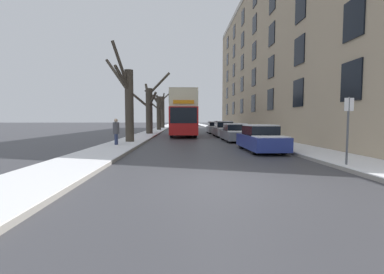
{
  "coord_description": "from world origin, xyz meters",
  "views": [
    {
      "loc": [
        -1.34,
        -6.71,
        1.68
      ],
      "look_at": [
        -0.42,
        15.42,
        0.2
      ],
      "focal_mm": 24.0,
      "sensor_mm": 36.0,
      "label": 1
    }
  ],
  "objects_px": {
    "bare_tree_left_1": "(149,108)",
    "street_sign_post": "(348,128)",
    "double_decker_bus": "(183,112)",
    "parked_car_1": "(235,133)",
    "pedestrian_left_sidewalk": "(116,132)",
    "bare_tree_left_3": "(163,110)",
    "parked_car_0": "(260,139)",
    "parked_car_2": "(224,130)",
    "bare_tree_left_2": "(158,111)",
    "bare_tree_left_0": "(128,101)",
    "parked_car_3": "(215,128)"
  },
  "relations": [
    {
      "from": "bare_tree_left_0",
      "to": "bare_tree_left_3",
      "type": "distance_m",
      "value": 32.19
    },
    {
      "from": "bare_tree_left_3",
      "to": "parked_car_2",
      "type": "height_order",
      "value": "bare_tree_left_3"
    },
    {
      "from": "double_decker_bus",
      "to": "parked_car_2",
      "type": "bearing_deg",
      "value": -23.55
    },
    {
      "from": "parked_car_2",
      "to": "pedestrian_left_sidewalk",
      "type": "distance_m",
      "value": 12.66
    },
    {
      "from": "bare_tree_left_2",
      "to": "pedestrian_left_sidewalk",
      "type": "xyz_separation_m",
      "value": [
        -0.34,
        -24.45,
        -2.16
      ]
    },
    {
      "from": "parked_car_2",
      "to": "bare_tree_left_2",
      "type": "bearing_deg",
      "value": 118.0
    },
    {
      "from": "bare_tree_left_2",
      "to": "bare_tree_left_3",
      "type": "height_order",
      "value": "bare_tree_left_3"
    },
    {
      "from": "double_decker_bus",
      "to": "parked_car_1",
      "type": "bearing_deg",
      "value": -61.13
    },
    {
      "from": "bare_tree_left_2",
      "to": "bare_tree_left_3",
      "type": "relative_size",
      "value": 0.93
    },
    {
      "from": "bare_tree_left_0",
      "to": "parked_car_2",
      "type": "xyz_separation_m",
      "value": [
        7.97,
        7.34,
        -2.26
      ]
    },
    {
      "from": "parked_car_1",
      "to": "pedestrian_left_sidewalk",
      "type": "relative_size",
      "value": 2.44
    },
    {
      "from": "bare_tree_left_1",
      "to": "pedestrian_left_sidewalk",
      "type": "relative_size",
      "value": 3.98
    },
    {
      "from": "bare_tree_left_2",
      "to": "double_decker_bus",
      "type": "bearing_deg",
      "value": -73.59
    },
    {
      "from": "bare_tree_left_1",
      "to": "parked_car_3",
      "type": "height_order",
      "value": "bare_tree_left_1"
    },
    {
      "from": "parked_car_1",
      "to": "double_decker_bus",
      "type": "bearing_deg",
      "value": 118.87
    },
    {
      "from": "bare_tree_left_2",
      "to": "parked_car_0",
      "type": "distance_m",
      "value": 28.06
    },
    {
      "from": "parked_car_1",
      "to": "bare_tree_left_0",
      "type": "bearing_deg",
      "value": -167.46
    },
    {
      "from": "bare_tree_left_1",
      "to": "street_sign_post",
      "type": "relative_size",
      "value": 2.87
    },
    {
      "from": "bare_tree_left_0",
      "to": "double_decker_bus",
      "type": "bearing_deg",
      "value": 66.65
    },
    {
      "from": "parked_car_3",
      "to": "bare_tree_left_0",
      "type": "bearing_deg",
      "value": -119.76
    },
    {
      "from": "bare_tree_left_1",
      "to": "double_decker_bus",
      "type": "relative_size",
      "value": 0.68
    },
    {
      "from": "pedestrian_left_sidewalk",
      "to": "bare_tree_left_0",
      "type": "bearing_deg",
      "value": -9.63
    },
    {
      "from": "bare_tree_left_0",
      "to": "parked_car_1",
      "type": "height_order",
      "value": "bare_tree_left_0"
    },
    {
      "from": "parked_car_0",
      "to": "parked_car_1",
      "type": "relative_size",
      "value": 0.99
    },
    {
      "from": "bare_tree_left_0",
      "to": "bare_tree_left_1",
      "type": "relative_size",
      "value": 0.97
    },
    {
      "from": "double_decker_bus",
      "to": "parked_car_2",
      "type": "relative_size",
      "value": 2.29
    },
    {
      "from": "parked_car_0",
      "to": "street_sign_post",
      "type": "height_order",
      "value": "street_sign_post"
    },
    {
      "from": "parked_car_3",
      "to": "street_sign_post",
      "type": "bearing_deg",
      "value": -86.66
    },
    {
      "from": "bare_tree_left_0",
      "to": "parked_car_2",
      "type": "bearing_deg",
      "value": 42.65
    },
    {
      "from": "bare_tree_left_0",
      "to": "parked_car_3",
      "type": "height_order",
      "value": "bare_tree_left_0"
    },
    {
      "from": "double_decker_bus",
      "to": "parked_car_0",
      "type": "bearing_deg",
      "value": -73.6
    },
    {
      "from": "bare_tree_left_1",
      "to": "bare_tree_left_3",
      "type": "bearing_deg",
      "value": 90.21
    },
    {
      "from": "bare_tree_left_2",
      "to": "parked_car_1",
      "type": "distance_m",
      "value": 22.02
    },
    {
      "from": "bare_tree_left_1",
      "to": "parked_car_0",
      "type": "bearing_deg",
      "value": -63.27
    },
    {
      "from": "bare_tree_left_2",
      "to": "pedestrian_left_sidewalk",
      "type": "relative_size",
      "value": 3.94
    },
    {
      "from": "parked_car_1",
      "to": "pedestrian_left_sidewalk",
      "type": "height_order",
      "value": "pedestrian_left_sidewalk"
    },
    {
      "from": "parked_car_2",
      "to": "bare_tree_left_3",
      "type": "bearing_deg",
      "value": 107.63
    },
    {
      "from": "street_sign_post",
      "to": "bare_tree_left_3",
      "type": "bearing_deg",
      "value": 102.48
    },
    {
      "from": "parked_car_0",
      "to": "street_sign_post",
      "type": "distance_m",
      "value": 5.34
    },
    {
      "from": "bare_tree_left_1",
      "to": "bare_tree_left_2",
      "type": "distance_m",
      "value": 11.29
    },
    {
      "from": "pedestrian_left_sidewalk",
      "to": "parked_car_0",
      "type": "bearing_deg",
      "value": -108.92
    },
    {
      "from": "bare_tree_left_0",
      "to": "double_decker_bus",
      "type": "distance_m",
      "value": 9.92
    },
    {
      "from": "bare_tree_left_2",
      "to": "street_sign_post",
      "type": "height_order",
      "value": "bare_tree_left_2"
    },
    {
      "from": "parked_car_0",
      "to": "parked_car_1",
      "type": "distance_m",
      "value": 6.4
    },
    {
      "from": "bare_tree_left_3",
      "to": "parked_car_0",
      "type": "xyz_separation_m",
      "value": [
        7.89,
        -36.81,
        -2.96
      ]
    },
    {
      "from": "bare_tree_left_0",
      "to": "double_decker_bus",
      "type": "height_order",
      "value": "bare_tree_left_0"
    },
    {
      "from": "bare_tree_left_3",
      "to": "street_sign_post",
      "type": "relative_size",
      "value": 3.05
    },
    {
      "from": "double_decker_bus",
      "to": "pedestrian_left_sidewalk",
      "type": "distance_m",
      "value": 12.22
    },
    {
      "from": "street_sign_post",
      "to": "parked_car_2",
      "type": "bearing_deg",
      "value": 94.62
    },
    {
      "from": "parked_car_1",
      "to": "street_sign_post",
      "type": "distance_m",
      "value": 11.61
    }
  ]
}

